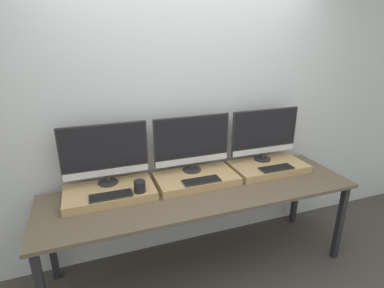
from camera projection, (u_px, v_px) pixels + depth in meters
name	position (u px, v px, depth m)	size (l,w,h in m)	color
wall_back	(185.00, 117.00, 2.68)	(8.00, 0.04, 2.60)	silver
workbench	(202.00, 196.00, 2.49)	(2.58, 0.74, 0.78)	brown
wooden_riser_left	(110.00, 193.00, 2.36)	(0.69, 0.39, 0.07)	tan
monitor_left	(105.00, 152.00, 2.35)	(0.67, 0.16, 0.50)	#282828
keyboard_left	(111.00, 196.00, 2.23)	(0.32, 0.12, 0.01)	#2D2D2D
mug	(140.00, 186.00, 2.29)	(0.09, 0.09, 0.09)	black
wooden_riser_center	(196.00, 179.00, 2.59)	(0.69, 0.39, 0.07)	tan
monitor_center	(192.00, 142.00, 2.58)	(0.67, 0.16, 0.50)	#282828
keyboard_center	(202.00, 181.00, 2.47)	(0.32, 0.12, 0.01)	#2D2D2D
wooden_riser_right	(268.00, 167.00, 2.83)	(0.69, 0.39, 0.07)	tan
monitor_right	(265.00, 133.00, 2.81)	(0.67, 0.16, 0.50)	#282828
keyboard_right	(276.00, 168.00, 2.70)	(0.32, 0.12, 0.01)	#2D2D2D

